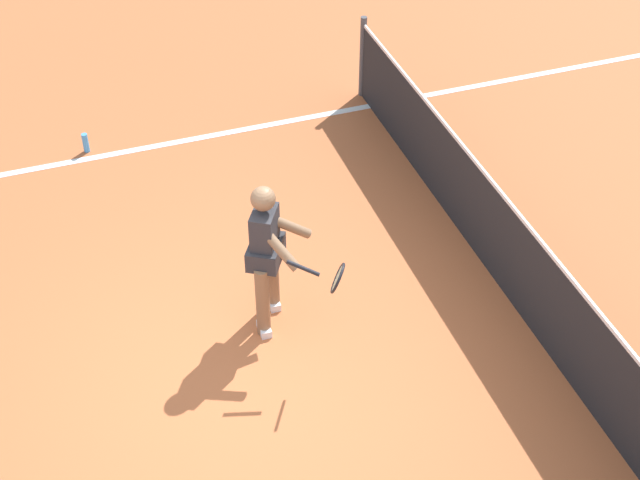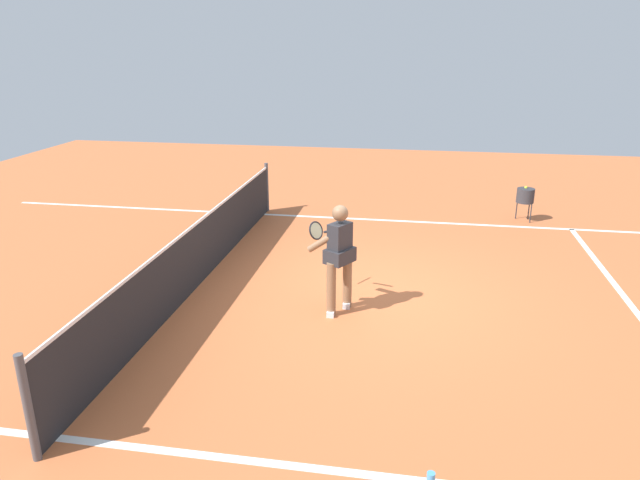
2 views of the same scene
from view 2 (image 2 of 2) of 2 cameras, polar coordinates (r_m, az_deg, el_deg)
ground_plane at (r=8.81m, az=5.12°, el=-5.33°), size 24.97×24.97×0.00m
service_line_marking at (r=9.34m, az=28.70°, el=-6.26°), size 7.72×0.10×0.01m
sideline_left_marking at (r=5.54m, az=1.51°, el=-21.75°), size 0.10×17.21×0.01m
sideline_right_marking at (r=12.43m, az=6.62°, el=1.94°), size 0.10×17.21×0.01m
court_net at (r=9.20m, az=-11.81°, el=-1.18°), size 8.40×0.08×1.09m
tennis_player at (r=7.96m, az=1.82°, el=-1.39°), size 1.07×0.79×1.55m
ball_hopper at (r=12.93m, az=19.55°, el=4.12°), size 0.36×0.36×0.74m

